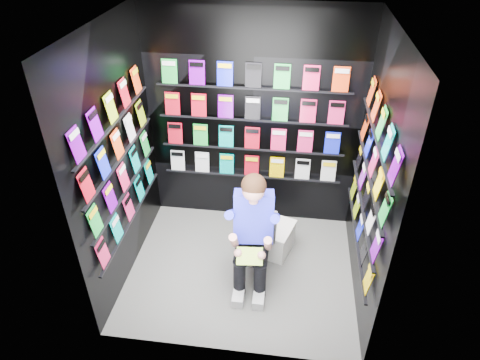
# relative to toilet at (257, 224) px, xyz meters

# --- Properties ---
(floor) EXTENTS (2.40, 2.40, 0.00)m
(floor) POSITION_rel_toilet_xyz_m (-0.13, -0.35, -0.37)
(floor) COLOR slate
(floor) RESTS_ON ground
(ceiling) EXTENTS (2.40, 2.40, 0.00)m
(ceiling) POSITION_rel_toilet_xyz_m (-0.13, -0.35, 2.23)
(ceiling) COLOR white
(ceiling) RESTS_ON floor
(wall_back) EXTENTS (2.40, 0.04, 2.60)m
(wall_back) POSITION_rel_toilet_xyz_m (-0.13, 0.65, 0.93)
(wall_back) COLOR black
(wall_back) RESTS_ON floor
(wall_front) EXTENTS (2.40, 0.04, 2.60)m
(wall_front) POSITION_rel_toilet_xyz_m (-0.13, -1.35, 0.93)
(wall_front) COLOR black
(wall_front) RESTS_ON floor
(wall_left) EXTENTS (0.04, 2.00, 2.60)m
(wall_left) POSITION_rel_toilet_xyz_m (-1.33, -0.35, 0.93)
(wall_left) COLOR black
(wall_left) RESTS_ON floor
(wall_right) EXTENTS (0.04, 2.00, 2.60)m
(wall_right) POSITION_rel_toilet_xyz_m (1.07, -0.35, 0.93)
(wall_right) COLOR black
(wall_right) RESTS_ON floor
(comics_back) EXTENTS (2.10, 0.06, 1.37)m
(comics_back) POSITION_rel_toilet_xyz_m (-0.13, 0.62, 0.94)
(comics_back) COLOR #C9205E
(comics_back) RESTS_ON wall_back
(comics_left) EXTENTS (0.06, 1.70, 1.37)m
(comics_left) POSITION_rel_toilet_xyz_m (-1.30, -0.35, 0.94)
(comics_left) COLOR #C9205E
(comics_left) RESTS_ON wall_left
(comics_right) EXTENTS (0.06, 1.70, 1.37)m
(comics_right) POSITION_rel_toilet_xyz_m (1.04, -0.35, 0.94)
(comics_right) COLOR #C9205E
(comics_right) RESTS_ON wall_right
(toilet) EXTENTS (0.49, 0.79, 0.73)m
(toilet) POSITION_rel_toilet_xyz_m (0.00, 0.00, 0.00)
(toilet) COLOR white
(toilet) RESTS_ON floor
(longbox) EXTENTS (0.34, 0.46, 0.31)m
(longbox) POSITION_rel_toilet_xyz_m (0.27, -0.00, -0.21)
(longbox) COLOR white
(longbox) RESTS_ON floor
(longbox_lid) EXTENTS (0.37, 0.49, 0.03)m
(longbox_lid) POSITION_rel_toilet_xyz_m (0.27, -0.00, -0.04)
(longbox_lid) COLOR white
(longbox_lid) RESTS_ON longbox
(reader) EXTENTS (0.60, 0.83, 1.44)m
(reader) POSITION_rel_toilet_xyz_m (0.00, -0.38, 0.41)
(reader) COLOR #1F20C3
(reader) RESTS_ON toilet
(held_comic) EXTENTS (0.26, 0.17, 0.11)m
(held_comic) POSITION_rel_toilet_xyz_m (0.00, -0.73, 0.21)
(held_comic) COLOR green
(held_comic) RESTS_ON reader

